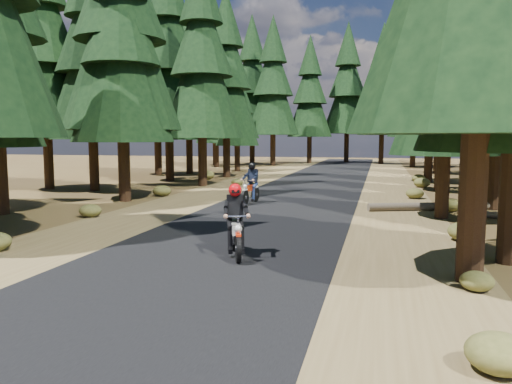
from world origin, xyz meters
TOP-DOWN VIEW (x-y plane):
  - ground at (0.00, 0.00)m, footprint 120.00×120.00m
  - road at (0.00, 5.00)m, footprint 6.00×100.00m
  - shoulder_l at (-4.60, 5.00)m, footprint 3.20×100.00m
  - shoulder_r at (4.60, 5.00)m, footprint 3.20×100.00m
  - pine_forest at (-0.02, 21.05)m, footprint 34.59×55.08m
  - log_near at (6.09, 6.55)m, footprint 5.31×2.21m
  - understory_shrubs at (0.19, 8.75)m, footprint 15.23×28.27m
  - rider_lead at (0.57, -2.81)m, footprint 1.25×2.04m
  - rider_follow at (-1.55, 6.74)m, footprint 0.82×2.04m

SIDE VIEW (x-z plane):
  - ground at x=0.00m, z-range 0.00..0.00m
  - shoulder_l at x=-4.60m, z-range 0.00..0.01m
  - shoulder_r at x=4.60m, z-range 0.00..0.01m
  - road at x=0.00m, z-range 0.00..0.01m
  - log_near at x=6.09m, z-range 0.00..0.32m
  - understory_shrubs at x=0.19m, z-range -0.07..0.61m
  - rider_lead at x=0.57m, z-range -0.29..1.46m
  - rider_follow at x=-1.55m, z-range -0.29..1.48m
  - pine_forest at x=-0.02m, z-range -0.27..16.05m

